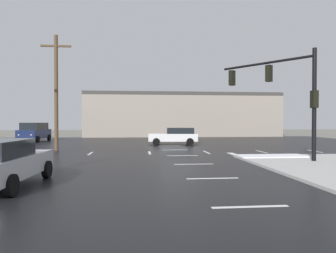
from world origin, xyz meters
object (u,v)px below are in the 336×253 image
(traffic_signal_mast, at_px, (284,87))
(sedan_silver, at_px, (1,162))
(suv_navy, at_px, (35,132))
(sedan_white, at_px, (175,136))
(utility_pole_far, at_px, (56,90))

(traffic_signal_mast, xyz_separation_m, sedan_silver, (-12.61, -6.03, -3.24))
(suv_navy, bearing_deg, sedan_silver, 19.67)
(traffic_signal_mast, xyz_separation_m, sedan_white, (-4.65, 12.33, -3.24))
(sedan_white, xyz_separation_m, suv_navy, (-14.57, 6.13, 0.24))
(traffic_signal_mast, height_order, sedan_silver, traffic_signal_mast)
(traffic_signal_mast, relative_size, utility_pole_far, 0.68)
(sedan_white, bearing_deg, traffic_signal_mast, 116.06)
(traffic_signal_mast, bearing_deg, sedan_white, -15.80)
(suv_navy, bearing_deg, traffic_signal_mast, 50.72)
(sedan_white, relative_size, suv_navy, 0.94)
(suv_navy, xyz_separation_m, utility_pole_far, (5.09, -11.24, 3.40))
(sedan_white, distance_m, sedan_silver, 20.01)
(sedan_silver, height_order, utility_pole_far, utility_pole_far)
(utility_pole_far, bearing_deg, sedan_silver, -83.43)
(sedan_white, height_order, suv_navy, suv_navy)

